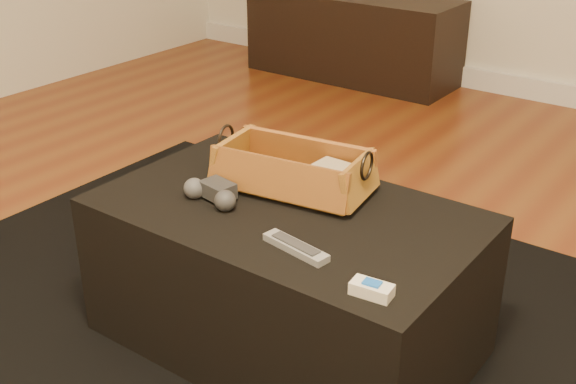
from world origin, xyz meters
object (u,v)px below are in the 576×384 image
Objects in this scene: ottoman at (286,276)px; tv_remote at (283,180)px; wicker_basket at (293,172)px; game_controller at (213,193)px; cream_gadget at (372,289)px; media_cabinet at (353,36)px; silver_remote at (296,247)px.

tv_remote is (-0.07, 0.09, 0.24)m from ottoman.
wicker_basket reaches higher than ottoman.
game_controller reaches higher than ottoman.
cream_gadget is at bearing -29.80° from ottoman.
tv_remote is at bearing 146.17° from cream_gadget.
ottoman is at bearing -62.30° from media_cabinet.
cream_gadget is at bearing -57.83° from media_cabinet.
silver_remote is (0.15, -0.16, 0.22)m from ottoman.
cream_gadget is (0.46, -0.31, -0.01)m from tv_remote.
game_controller is 0.58m from cream_gadget.
ottoman is 10.70× the size of cream_gadget.
cream_gadget reaches higher than ottoman.
silver_remote is (1.39, -2.53, 0.19)m from media_cabinet.
silver_remote reaches higher than ottoman.
game_controller is at bearing 166.65° from silver_remote.
tv_remote is at bearing -62.86° from media_cabinet.
game_controller is (1.06, -2.45, 0.21)m from media_cabinet.
media_cabinet is at bearing 102.80° from tv_remote.
wicker_basket is 0.34m from silver_remote.
ottoman is 4.42× the size of tv_remote.
ottoman is at bearing 26.10° from game_controller.
cream_gadget is (1.63, -2.58, 0.20)m from media_cabinet.
media_cabinet is 2.57m from tv_remote.
tv_remote is at bearing -134.79° from wicker_basket.
wicker_basket reaches higher than cream_gadget.
wicker_basket reaches higher than silver_remote.
wicker_basket is 0.23m from game_controller.
tv_remote reaches higher than silver_remote.
wicker_basket is 2.60× the size of game_controller.
ottoman is 0.31m from silver_remote.
wicker_basket is 0.55m from cream_gadget.
game_controller is (-0.12, -0.19, -0.02)m from wicker_basket.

